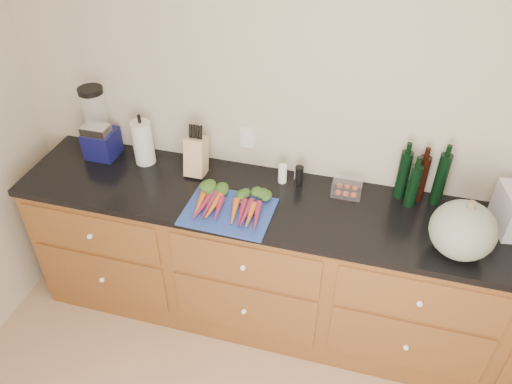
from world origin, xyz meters
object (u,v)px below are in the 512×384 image
(cutting_board, at_px, (228,212))
(knife_block, at_px, (196,156))
(blender_appliance, at_px, (98,127))
(carrots, at_px, (231,202))
(paper_towel, at_px, (143,143))
(tomato_box, at_px, (347,188))
(squash, at_px, (463,230))

(cutting_board, bearing_deg, knife_block, 133.72)
(blender_appliance, bearing_deg, knife_block, -1.63)
(carrots, xyz_separation_m, blender_appliance, (-0.90, 0.27, 0.16))
(paper_towel, xyz_separation_m, tomato_box, (1.20, 0.01, -0.10))
(carrots, bearing_deg, blender_appliance, 163.15)
(cutting_board, distance_m, paper_towel, 0.71)
(carrots, height_order, blender_appliance, blender_appliance)
(tomato_box, bearing_deg, squash, -29.01)
(carrots, distance_m, knife_block, 0.39)
(paper_towel, bearing_deg, squash, -9.76)
(squash, distance_m, paper_towel, 1.80)
(knife_block, bearing_deg, squash, -11.24)
(cutting_board, xyz_separation_m, squash, (1.14, 0.02, 0.13))
(paper_towel, relative_size, knife_block, 1.19)
(squash, bearing_deg, tomato_box, 150.99)
(blender_appliance, height_order, knife_block, blender_appliance)
(blender_appliance, height_order, paper_towel, blender_appliance)
(squash, bearing_deg, blender_appliance, 171.61)
(carrots, relative_size, tomato_box, 2.44)
(paper_towel, bearing_deg, cutting_board, -27.13)
(cutting_board, relative_size, tomato_box, 2.89)
(paper_towel, bearing_deg, blender_appliance, -179.50)
(squash, height_order, blender_appliance, blender_appliance)
(knife_block, bearing_deg, paper_towel, 176.61)
(blender_appliance, relative_size, paper_towel, 1.67)
(tomato_box, bearing_deg, cutting_board, -150.26)
(cutting_board, relative_size, blender_appliance, 1.03)
(cutting_board, xyz_separation_m, blender_appliance, (-0.90, 0.32, 0.19))
(paper_towel, height_order, knife_block, paper_towel)
(carrots, bearing_deg, paper_towel, 156.16)
(paper_towel, height_order, tomato_box, paper_towel)
(knife_block, bearing_deg, blender_appliance, 178.37)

